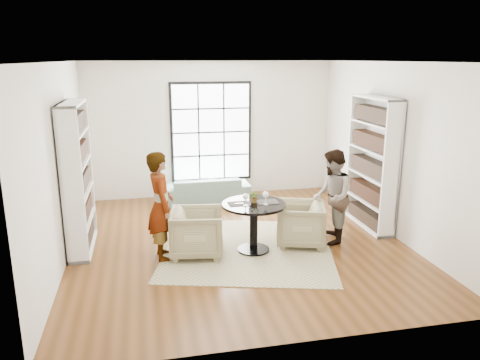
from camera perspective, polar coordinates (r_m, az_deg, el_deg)
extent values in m
plane|color=brown|center=(8.08, -0.24, -7.57)|extent=(6.00, 6.00, 0.00)
plane|color=silver|center=(10.55, -3.57, 6.15)|extent=(5.50, 0.00, 5.50)
plane|color=silver|center=(7.59, -21.05, 1.84)|extent=(0.00, 6.00, 6.00)
plane|color=silver|center=(8.61, 18.00, 3.53)|extent=(0.00, 6.00, 6.00)
plane|color=silver|center=(4.84, 6.95, -4.23)|extent=(5.50, 0.00, 5.50)
plane|color=white|center=(7.48, -0.27, 14.23)|extent=(6.00, 6.00, 0.00)
cube|color=black|center=(10.54, -3.55, 5.87)|extent=(1.82, 0.06, 2.22)
cube|color=white|center=(10.50, -3.51, 5.83)|extent=(1.70, 0.02, 2.10)
cube|color=tan|center=(7.80, 1.01, -8.36)|extent=(3.29, 3.29, 0.01)
cylinder|color=black|center=(7.73, 1.65, -8.48)|extent=(0.52, 0.52, 0.04)
cylinder|color=black|center=(7.59, 1.68, -5.87)|extent=(0.13, 0.13, 0.73)
cylinder|color=black|center=(7.46, 1.70, -3.01)|extent=(1.02, 1.02, 0.04)
imported|color=slate|center=(10.25, -4.12, -1.14)|extent=(1.88, 0.75, 0.55)
imported|color=tan|center=(7.49, -5.25, -6.38)|extent=(0.93, 0.91, 0.75)
imported|color=tan|center=(7.93, 7.30, -5.32)|extent=(0.99, 0.97, 0.72)
imported|color=gray|center=(7.30, -9.64, -3.14)|extent=(0.47, 0.66, 1.70)
imported|color=gray|center=(7.99, 11.14, -2.04)|extent=(0.82, 0.93, 1.60)
cube|color=#272422|center=(7.42, -0.12, -2.90)|extent=(0.35, 0.27, 0.01)
cube|color=#272422|center=(7.52, 3.34, -2.69)|extent=(0.35, 0.27, 0.01)
cylinder|color=silver|center=(7.32, 0.67, -3.14)|extent=(0.07, 0.07, 0.01)
cylinder|color=silver|center=(7.30, 0.67, -2.71)|extent=(0.01, 0.01, 0.12)
sphere|color=maroon|center=(7.27, 0.68, -2.04)|extent=(0.09, 0.09, 0.09)
ellipsoid|color=white|center=(7.27, 0.68, -2.04)|extent=(0.09, 0.09, 0.10)
cylinder|color=silver|center=(7.40, 3.14, -2.95)|extent=(0.08, 0.08, 0.01)
cylinder|color=silver|center=(7.39, 3.14, -2.50)|extent=(0.01, 0.01, 0.12)
sphere|color=maroon|center=(7.36, 3.15, -1.79)|extent=(0.09, 0.09, 0.09)
ellipsoid|color=white|center=(7.36, 3.15, -1.79)|extent=(0.10, 0.10, 0.11)
imported|color=gray|center=(7.47, 1.78, -2.06)|extent=(0.18, 0.15, 0.19)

